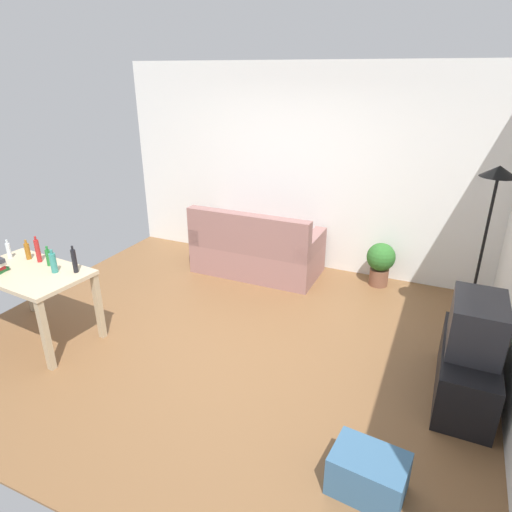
{
  "coord_description": "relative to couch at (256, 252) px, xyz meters",
  "views": [
    {
      "loc": [
        1.88,
        -3.46,
        2.59
      ],
      "look_at": [
        0.1,
        0.5,
        0.75
      ],
      "focal_mm": 31.0,
      "sensor_mm": 36.0,
      "label": 1
    }
  ],
  "objects": [
    {
      "name": "bottle_dark",
      "position": [
        -0.94,
        -2.2,
        0.57
      ],
      "size": [
        0.05,
        0.05,
        0.28
      ],
      "color": "black",
      "rests_on": "desk"
    },
    {
      "name": "desk",
      "position": [
        -1.4,
        -2.37,
        0.34
      ],
      "size": [
        1.26,
        0.8,
        0.76
      ],
      "rotation": [
        0.0,
        0.0,
        -0.09
      ],
      "color": "#C6B28E",
      "rests_on": "ground_plane"
    },
    {
      "name": "wall_rear",
      "position": [
        0.39,
        0.61,
        1.04
      ],
      "size": [
        5.2,
        0.1,
        2.7
      ],
      "primitive_type": "cube",
      "color": "white",
      "rests_on": "ground_plane"
    },
    {
      "name": "bottle_clear",
      "position": [
        -1.84,
        -2.22,
        0.54
      ],
      "size": [
        0.04,
        0.04,
        0.2
      ],
      "color": "silver",
      "rests_on": "desk"
    },
    {
      "name": "bottle_red",
      "position": [
        -1.47,
        -2.16,
        0.58
      ],
      "size": [
        0.05,
        0.05,
        0.28
      ],
      "color": "#AD2323",
      "rests_on": "desk"
    },
    {
      "name": "couch",
      "position": [
        0.0,
        0.0,
        0.0
      ],
      "size": [
        1.67,
        0.84,
        0.92
      ],
      "rotation": [
        0.0,
        0.0,
        3.14
      ],
      "color": "#996B66",
      "rests_on": "ground_plane"
    },
    {
      "name": "tv_stand",
      "position": [
        2.64,
        -1.54,
        -0.07
      ],
      "size": [
        0.44,
        1.1,
        0.48
      ],
      "rotation": [
        0.0,
        0.0,
        1.57
      ],
      "color": "black",
      "rests_on": "ground_plane"
    },
    {
      "name": "bottle_green",
      "position": [
        -1.3,
        -2.19,
        0.54
      ],
      "size": [
        0.05,
        0.05,
        0.21
      ],
      "color": "#1E722D",
      "rests_on": "desk"
    },
    {
      "name": "bottle_tall",
      "position": [
        -1.13,
        -2.29,
        0.55
      ],
      "size": [
        0.06,
        0.06,
        0.24
      ],
      "color": "teal",
      "rests_on": "desk"
    },
    {
      "name": "torchiere_lamp",
      "position": [
        2.64,
        -0.63,
        1.1
      ],
      "size": [
        0.32,
        0.32,
        1.81
      ],
      "color": "black",
      "rests_on": "ground_plane"
    },
    {
      "name": "storage_box",
      "position": [
        2.08,
        -2.83,
        -0.16
      ],
      "size": [
        0.51,
        0.39,
        0.3
      ],
      "primitive_type": "cube",
      "rotation": [
        0.0,
        0.0,
        -0.1
      ],
      "color": "#386084",
      "rests_on": "ground_plane"
    },
    {
      "name": "ground_plane",
      "position": [
        0.39,
        -1.59,
        -0.32
      ],
      "size": [
        5.2,
        4.4,
        0.02
      ],
      "primitive_type": "cube",
      "color": "brown"
    },
    {
      "name": "potted_plant",
      "position": [
        1.61,
        0.31,
        0.02
      ],
      "size": [
        0.36,
        0.36,
        0.57
      ],
      "color": "brown",
      "rests_on": "ground_plane"
    },
    {
      "name": "tv",
      "position": [
        2.64,
        -1.54,
        0.39
      ],
      "size": [
        0.41,
        0.6,
        0.44
      ],
      "rotation": [
        0.0,
        0.0,
        1.57
      ],
      "color": "#2D2D33",
      "rests_on": "tv_stand"
    },
    {
      "name": "bottle_amber",
      "position": [
        -1.64,
        -2.15,
        0.54
      ],
      "size": [
        0.05,
        0.05,
        0.21
      ],
      "color": "#9E6019",
      "rests_on": "desk"
    }
  ]
}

